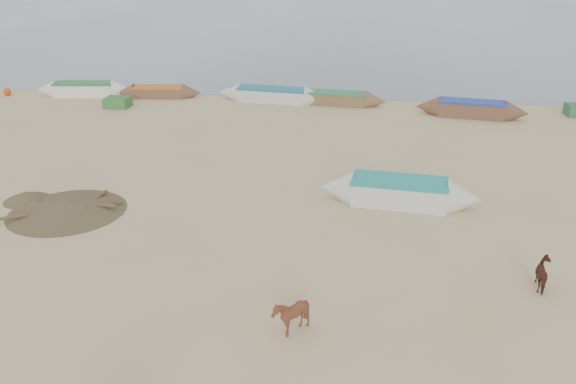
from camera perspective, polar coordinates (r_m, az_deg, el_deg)
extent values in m
plane|color=tan|center=(15.62, -2.06, -9.01)|extent=(140.00, 140.00, 0.00)
plane|color=slate|center=(95.47, 6.81, 17.54)|extent=(160.00, 160.00, 0.00)
imported|color=#5A2E1C|center=(13.40, 0.29, -12.43)|extent=(0.97, 0.89, 0.98)
imported|color=#4D2618|center=(16.57, 24.72, -7.66)|extent=(0.93, 1.00, 0.82)
cone|color=brown|center=(21.03, -21.55, -1.32)|extent=(4.30, 4.30, 0.44)
cube|color=#336C30|center=(35.26, -16.93, 8.71)|extent=(1.40, 1.20, 0.60)
sphere|color=#D36313|center=(33.24, 16.36, 7.83)|extent=(0.44, 0.44, 0.44)
cube|color=slate|center=(37.21, -4.37, 10.28)|extent=(1.20, 1.10, 0.56)
sphere|color=red|center=(41.00, -26.62, 9.07)|extent=(0.48, 0.48, 0.48)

